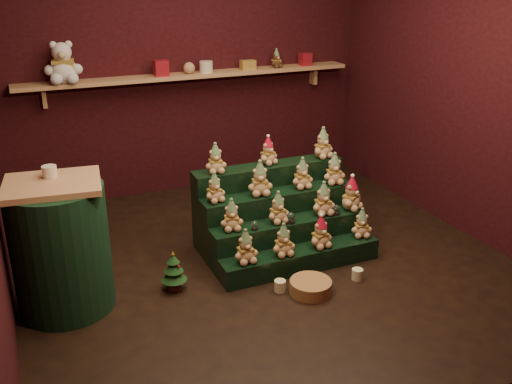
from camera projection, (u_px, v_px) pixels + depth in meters
name	position (u px, v px, depth m)	size (l,w,h in m)	color
ground	(264.00, 262.00, 4.91)	(4.00, 4.00, 0.00)	black
back_wall	(187.00, 63.00, 6.14)	(4.00, 0.10, 2.80)	black
front_wall	(447.00, 191.00, 2.64)	(4.00, 0.10, 2.80)	black
right_wall	(472.00, 82.00, 5.15)	(0.10, 4.00, 2.80)	black
back_shelf	(192.00, 76.00, 6.03)	(3.60, 0.26, 0.24)	tan
riser_tier_front	(301.00, 259.00, 4.77)	(1.40, 0.22, 0.18)	black
riser_tier_midfront	(289.00, 239.00, 4.92)	(1.40, 0.22, 0.36)	black
riser_tier_midback	(278.00, 220.00, 5.08)	(1.40, 0.22, 0.54)	black
riser_tier_back	(268.00, 202.00, 5.23)	(1.40, 0.22, 0.72)	black
teddy_0	(246.00, 247.00, 4.49)	(0.20, 0.18, 0.28)	tan
teddy_1	(283.00, 240.00, 4.60)	(0.19, 0.17, 0.27)	tan
teddy_2	(321.00, 232.00, 4.73)	(0.20, 0.18, 0.28)	tan
teddy_3	(362.00, 223.00, 4.92)	(0.18, 0.16, 0.26)	tan
teddy_4	(232.00, 215.00, 4.63)	(0.19, 0.17, 0.26)	tan
teddy_5	(278.00, 207.00, 4.77)	(0.19, 0.17, 0.27)	tan
teddy_6	(323.00, 199.00, 4.91)	(0.21, 0.19, 0.29)	tan
teddy_7	(351.00, 193.00, 5.02)	(0.22, 0.19, 0.30)	tan
teddy_8	(215.00, 188.00, 4.72)	(0.18, 0.16, 0.25)	tan
teddy_9	(260.00, 178.00, 4.86)	(0.21, 0.19, 0.30)	tan
teddy_10	(302.00, 173.00, 5.01)	(0.19, 0.17, 0.27)	tan
teddy_11	(334.00, 169.00, 5.11)	(0.20, 0.18, 0.28)	tan
teddy_12	(215.00, 158.00, 4.85)	(0.18, 0.16, 0.26)	tan
teddy_13	(268.00, 151.00, 5.07)	(0.18, 0.16, 0.25)	tan
teddy_14	(323.00, 143.00, 5.23)	(0.20, 0.18, 0.28)	tan
snow_globe_a	(255.00, 225.00, 4.66)	(0.06, 0.06, 0.08)	black
snow_globe_b	(291.00, 218.00, 4.78)	(0.07, 0.07, 0.10)	black
snow_globe_c	(336.00, 210.00, 4.94)	(0.07, 0.07, 0.09)	black
side_table	(61.00, 247.00, 4.10)	(0.71, 0.69, 0.99)	tan
table_ornament	(49.00, 172.00, 3.99)	(0.10, 0.10, 0.08)	beige
mini_christmas_tree	(174.00, 271.00, 4.43)	(0.20, 0.20, 0.34)	#412017
mug_left	(280.00, 286.00, 4.46)	(0.09, 0.09, 0.09)	beige
mug_right	(357.00, 274.00, 4.62)	(0.09, 0.09, 0.09)	beige
wicker_basket	(311.00, 287.00, 4.43)	(0.33, 0.33, 0.10)	#93633B
white_bear	(62.00, 57.00, 5.42)	(0.36, 0.32, 0.50)	silver
brown_bear	(276.00, 59.00, 6.31)	(0.14, 0.13, 0.20)	#482518
gift_tin_red_a	(161.00, 68.00, 5.84)	(0.14, 0.14, 0.16)	maroon
gift_tin_cream	(206.00, 67.00, 6.03)	(0.14, 0.14, 0.12)	beige
gift_tin_red_b	(305.00, 59.00, 6.47)	(0.12, 0.12, 0.14)	maroon
shelf_plush_ball	(189.00, 68.00, 5.96)	(0.12, 0.12, 0.12)	tan
scarf_gift_box	(248.00, 65.00, 6.21)	(0.16, 0.10, 0.10)	orange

